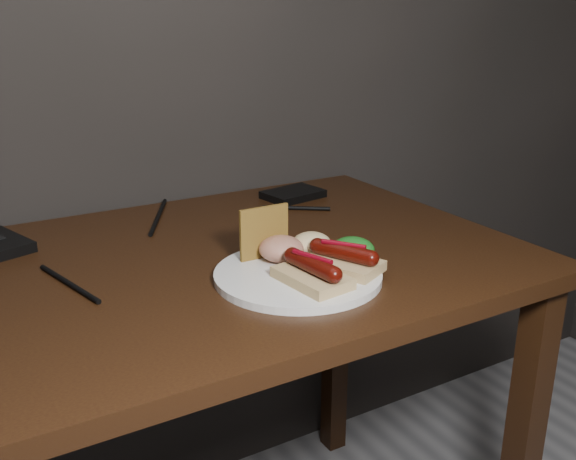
% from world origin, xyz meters
% --- Properties ---
extents(desk, '(1.40, 0.70, 0.75)m').
position_xyz_m(desk, '(0.00, 1.38, 0.66)').
color(desk, black).
rests_on(desk, ground).
extents(hard_drive, '(0.14, 0.10, 0.02)m').
position_xyz_m(hard_drive, '(0.48, 1.62, 0.76)').
color(hard_drive, black).
rests_on(hard_drive, desk).
extents(desk_cables, '(1.02, 0.44, 0.01)m').
position_xyz_m(desk_cables, '(-0.01, 1.52, 0.75)').
color(desk_cables, black).
rests_on(desk_cables, desk).
extents(plate, '(0.26, 0.26, 0.01)m').
position_xyz_m(plate, '(0.26, 1.23, 0.76)').
color(plate, silver).
rests_on(plate, desk).
extents(bread_sausage_center, '(0.08, 0.12, 0.04)m').
position_xyz_m(bread_sausage_center, '(0.26, 1.18, 0.78)').
color(bread_sausage_center, '#D6B97D').
rests_on(bread_sausage_center, plate).
extents(bread_sausage_right, '(0.11, 0.13, 0.04)m').
position_xyz_m(bread_sausage_right, '(0.33, 1.20, 0.78)').
color(bread_sausage_right, '#D6B97D').
rests_on(bread_sausage_right, plate).
extents(crispbread, '(0.08, 0.01, 0.08)m').
position_xyz_m(crispbread, '(0.25, 1.31, 0.80)').
color(crispbread, olive).
rests_on(crispbread, plate).
extents(salad_greens, '(0.07, 0.07, 0.04)m').
position_xyz_m(salad_greens, '(0.36, 1.22, 0.78)').
color(salad_greens, '#104F0F').
rests_on(salad_greens, plate).
extents(salsa_mound, '(0.07, 0.07, 0.04)m').
position_xyz_m(salsa_mound, '(0.26, 1.28, 0.78)').
color(salsa_mound, maroon).
rests_on(salsa_mound, plate).
extents(coleslaw_mound, '(0.06, 0.06, 0.04)m').
position_xyz_m(coleslaw_mound, '(0.32, 1.29, 0.78)').
color(coleslaw_mound, beige).
rests_on(coleslaw_mound, plate).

